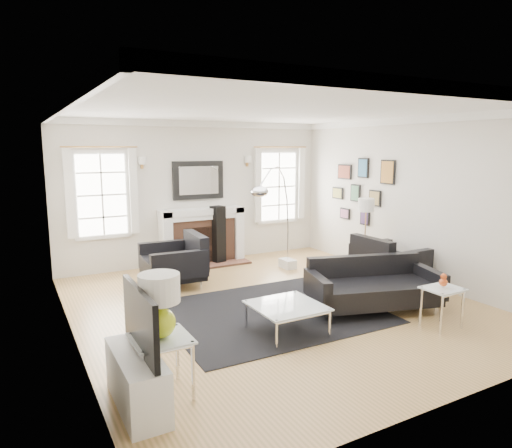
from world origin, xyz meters
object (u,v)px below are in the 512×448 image
armchair_right (386,263)px  arc_floor_lamp (275,217)px  armchair_left (177,262)px  coffee_table (287,307)px  gourd_lamp (160,301)px  fireplace (203,237)px  sofa (372,287)px

armchair_right → arc_floor_lamp: size_ratio=0.51×
armchair_left → coffee_table: armchair_left is taller
coffee_table → arc_floor_lamp: arc_floor_lamp is taller
armchair_left → armchair_right: bearing=-28.7°
gourd_lamp → arc_floor_lamp: (2.90, 2.80, 0.18)m
armchair_right → gourd_lamp: 4.64m
arc_floor_lamp → fireplace: bearing=113.3°
sofa → fireplace: bearing=107.5°
armchair_left → arc_floor_lamp: bearing=-15.4°
fireplace → sofa: size_ratio=0.86×
armchair_left → coffee_table: (0.54, -2.58, -0.06)m
armchair_left → fireplace: bearing=51.2°
sofa → coffee_table: 1.54m
fireplace → gourd_lamp: size_ratio=2.84×
armchair_left → armchair_right: size_ratio=1.06×
armchair_right → gourd_lamp: (-4.33, -1.57, 0.53)m
sofa → arc_floor_lamp: 2.16m
fireplace → arc_floor_lamp: arc_floor_lamp is taller
fireplace → coffee_table: size_ratio=2.05×
armchair_right → arc_floor_lamp: arc_floor_lamp is taller
sofa → gourd_lamp: size_ratio=3.31×
fireplace → gourd_lamp: bearing=-116.5°
sofa → gourd_lamp: (-3.33, -0.83, 0.59)m
gourd_lamp → arc_floor_lamp: arc_floor_lamp is taller
fireplace → sofa: bearing=-72.5°
fireplace → armchair_left: size_ratio=1.53×
armchair_left → gourd_lamp: size_ratio=1.85×
fireplace → armchair_left: bearing=-128.8°
fireplace → armchair_right: fireplace is taller
fireplace → armchair_left: (-0.94, -1.17, -0.15)m
coffee_table → arc_floor_lamp: 2.51m
fireplace → coffee_table: bearing=-96.2°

